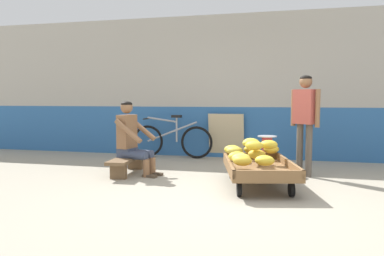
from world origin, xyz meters
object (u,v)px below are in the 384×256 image
Objects in this scene: bicycle_near_left at (172,140)px; sign_board at (226,136)px; vendor_seated at (132,138)px; customer_adult at (305,114)px; weighing_scale at (267,145)px; low_bench at (127,161)px; banana_cart at (259,169)px; plastic_crate at (267,163)px.

bicycle_near_left is 1.87× the size of sign_board.
customer_adult is at bearing 10.62° from vendor_seated.
low_bench is at bearing -164.46° from weighing_scale.
customer_adult is at bearing -45.51° from sign_board.
banana_cart is 2.41m from sign_board.
sign_board is at bearing 55.82° from low_bench.
customer_adult is at bearing 53.39° from banana_cart.
bicycle_near_left is at bearing 85.51° from vendor_seated.
weighing_scale is 0.20× the size of customer_adult.
low_bench is at bearing -97.43° from bicycle_near_left.
vendor_seated is 3.80× the size of weighing_scale.
low_bench is at bearing -124.18° from sign_board.
low_bench is 3.72× the size of weighing_scale.
bicycle_near_left is at bearing 150.12° from plastic_crate.
banana_cart is 1.39× the size of vendor_seated.
plastic_crate is at bearing -29.88° from bicycle_near_left.
bicycle_near_left is at bearing 131.53° from banana_cart.
plastic_crate is at bearing 15.56° from low_bench.
plastic_crate reaches higher than low_bench.
bicycle_near_left is at bearing 82.57° from low_bench.
banana_cart is at bearing -10.52° from low_bench.
sign_board reaches higher than plastic_crate.
banana_cart reaches higher than low_bench.
vendor_seated reaches higher than plastic_crate.
vendor_seated is at bearing -122.14° from sign_board.
banana_cart is at bearing -94.38° from plastic_crate.
banana_cart reaches higher than plastic_crate.
sign_board reaches higher than weighing_scale.
vendor_seated reaches higher than bicycle_near_left.
low_bench is 0.73× the size of customer_adult.
bicycle_near_left is 1.09× the size of customer_adult.
low_bench is at bearing -170.06° from customer_adult.
plastic_crate is at bearing 90.00° from weighing_scale.
bicycle_near_left is (0.22, 1.69, 0.15)m from low_bench.
sign_board is (-0.84, 1.30, 0.29)m from plastic_crate.
banana_cart is 2.09m from low_bench.
bicycle_near_left is (-1.84, 2.07, 0.11)m from banana_cart.
vendor_seated is 1.29× the size of sign_board.
vendor_seated is (-1.97, 0.37, 0.33)m from banana_cart.
weighing_scale is 2.21m from bicycle_near_left.
plastic_crate is at bearing 85.62° from banana_cart.
weighing_scale is 0.18× the size of bicycle_near_left.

